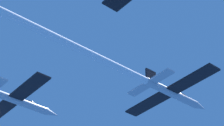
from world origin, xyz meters
The scene contains 1 object.
jet_lead centered at (0.38, -14.11, -0.51)m, with size 15.57×50.87×2.58m.
Camera 1 is at (33.28, -37.20, -30.79)m, focal length 69.04 mm.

